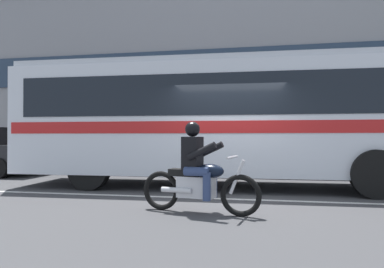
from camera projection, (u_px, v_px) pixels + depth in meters
ground_plane at (230, 194)px, 7.88m from camera, size 60.00×60.00×0.00m
sidewalk_curb at (241, 170)px, 12.89m from camera, size 28.00×3.80×0.15m
lane_center_stripe at (227, 199)px, 7.29m from camera, size 26.60×0.14×0.01m
office_building_facade at (243, 23)px, 15.21m from camera, size 28.00×0.89×12.61m
transit_bus at (233, 115)px, 9.07m from camera, size 11.22×2.87×3.22m
motorcycle_with_rider at (198, 175)px, 5.95m from camera, size 2.12×0.71×1.56m
fire_hydrant at (239, 161)px, 11.65m from camera, size 0.22×0.30×0.75m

